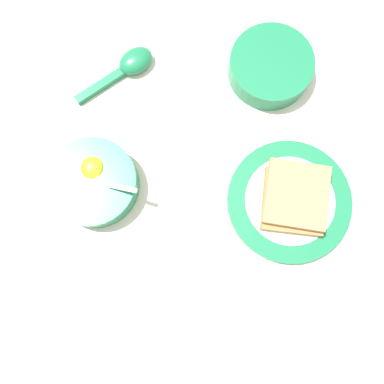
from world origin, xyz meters
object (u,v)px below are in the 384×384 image
egg_bowl (94,183)px  toast_plate (289,201)px  soup_spoon (129,65)px  congee_bowl (270,66)px  toast_sandwich (295,198)px

egg_bowl → toast_plate: (0.05, -0.31, -0.02)m
toast_plate → soup_spoon: bearing=61.9°
soup_spoon → congee_bowl: bearing=-78.3°
toast_plate → soup_spoon: (0.17, 0.31, 0.00)m
toast_sandwich → toast_plate: bearing=129.1°
egg_bowl → congee_bowl: 0.35m
toast_plate → congee_bowl: size_ratio=1.42×
toast_plate → soup_spoon: size_ratio=1.49×
egg_bowl → toast_plate: size_ratio=0.75×
toast_plate → toast_sandwich: 0.03m
soup_spoon → congee_bowl: congee_bowl is taller
toast_sandwich → congee_bowl: size_ratio=0.83×
egg_bowl → soup_spoon: size_ratio=1.12×
toast_sandwich → soup_spoon: toast_sandwich is taller
toast_plate → soup_spoon: soup_spoon is taller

